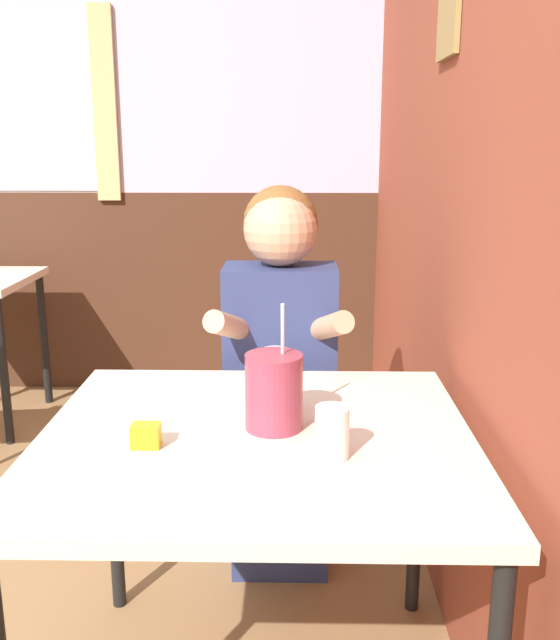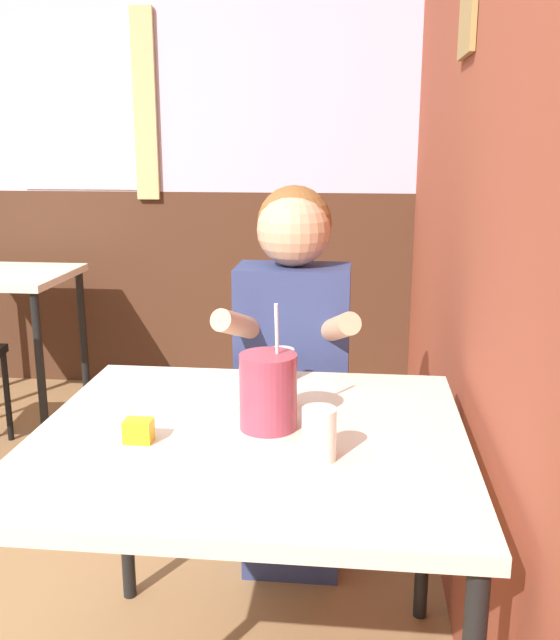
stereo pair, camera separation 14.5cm
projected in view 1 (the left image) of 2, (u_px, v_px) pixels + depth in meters
brick_wall_right at (436, 146)px, 2.39m from camera, size 0.08×4.72×2.70m
back_wall at (101, 143)px, 3.77m from camera, size 5.92×0.09×2.70m
main_table at (256, 460)px, 1.60m from camera, size 0.96×0.89×0.73m
person_seated at (280, 373)px, 2.20m from camera, size 0.42×0.41×1.24m
cocktail_pitcher at (274, 392)px, 1.59m from camera, size 0.13×0.13×0.29m
glass_near_pitcher at (275, 364)px, 1.93m from camera, size 0.07×0.07×0.09m
glass_center at (332, 432)px, 1.45m from camera, size 0.07×0.07×0.11m
condiment_ketchup at (277, 397)px, 1.73m from camera, size 0.06×0.04×0.05m
condiment_mustard at (146, 436)px, 1.51m from camera, size 0.06×0.04×0.05m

